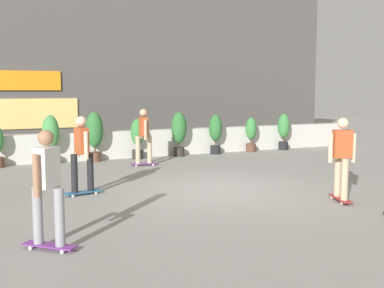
# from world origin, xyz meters

# --- Properties ---
(ground_plane) EXTENTS (48.00, 48.00, 0.00)m
(ground_plane) POSITION_xyz_m (0.00, 0.00, 0.00)
(ground_plane) COLOR gray
(planter_wall) EXTENTS (18.00, 0.40, 0.90)m
(planter_wall) POSITION_xyz_m (0.00, 6.00, 0.45)
(planter_wall) COLOR beige
(planter_wall) RESTS_ON ground
(building_backdrop) EXTENTS (20.00, 2.08, 6.50)m
(building_backdrop) POSITION_xyz_m (-0.01, 10.00, 3.25)
(building_backdrop) COLOR #4C4947
(building_backdrop) RESTS_ON ground
(potted_plant_2) EXTENTS (0.51, 0.51, 1.50)m
(potted_plant_2) POSITION_xyz_m (-2.85, 5.55, 0.87)
(potted_plant_2) COLOR #2D2823
(potted_plant_2) RESTS_ON ground
(potted_plant_3) EXTENTS (0.55, 0.55, 1.58)m
(potted_plant_3) POSITION_xyz_m (-1.51, 5.55, 0.92)
(potted_plant_3) COLOR brown
(potted_plant_3) RESTS_ON ground
(potted_plant_4) EXTENTS (0.43, 0.43, 1.33)m
(potted_plant_4) POSITION_xyz_m (-0.10, 5.55, 0.75)
(potted_plant_4) COLOR #2D2823
(potted_plant_4) RESTS_ON ground
(potted_plant_5) EXTENTS (0.52, 0.52, 1.52)m
(potted_plant_5) POSITION_xyz_m (1.39, 5.55, 0.89)
(potted_plant_5) COLOR #2D2823
(potted_plant_5) RESTS_ON ground
(potted_plant_6) EXTENTS (0.47, 0.47, 1.40)m
(potted_plant_6) POSITION_xyz_m (2.80, 5.55, 0.80)
(potted_plant_6) COLOR black
(potted_plant_6) RESTS_ON ground
(potted_plant_7) EXTENTS (0.40, 0.40, 1.26)m
(potted_plant_7) POSITION_xyz_m (4.27, 5.55, 0.69)
(potted_plant_7) COLOR brown
(potted_plant_7) RESTS_ON ground
(potted_plant_8) EXTENTS (0.45, 0.45, 1.37)m
(potted_plant_8) POSITION_xyz_m (5.72, 5.55, 0.78)
(potted_plant_8) COLOR black
(potted_plant_8) RESTS_ON ground
(skater_far_left) EXTENTS (0.72, 0.70, 1.70)m
(skater_far_left) POSITION_xyz_m (-4.06, -2.50, 0.94)
(skater_far_left) COLOR #72338C
(skater_far_left) RESTS_ON ground
(skater_foreground) EXTENTS (0.82, 0.55, 1.70)m
(skater_foreground) POSITION_xyz_m (-2.89, 0.84, 0.94)
(skater_foreground) COLOR #266699
(skater_foreground) RESTS_ON ground
(skater_far_right) EXTENTS (0.81, 0.56, 1.70)m
(skater_far_right) POSITION_xyz_m (-0.39, 4.09, 0.94)
(skater_far_right) COLOR #72338C
(skater_far_right) RESTS_ON ground
(skater_by_wall_right) EXTENTS (0.53, 0.82, 1.70)m
(skater_by_wall_right) POSITION_xyz_m (1.70, -1.96, 0.94)
(skater_by_wall_right) COLOR maroon
(skater_by_wall_right) RESTS_ON ground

